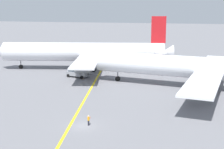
% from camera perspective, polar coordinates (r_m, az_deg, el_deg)
% --- Properties ---
extents(ground_plane, '(600.00, 600.00, 0.00)m').
position_cam_1_polar(ground_plane, '(55.51, -4.98, -8.90)').
color(ground_plane, slate).
extents(taxiway_stripe, '(16.74, 118.96, 0.01)m').
position_cam_1_polar(taxiway_stripe, '(65.55, -5.47, -5.55)').
color(taxiway_stripe, yellow).
rests_on(taxiway_stripe, ground).
extents(airliner_at_gate_left, '(54.87, 46.96, 16.39)m').
position_cam_1_polar(airliner_at_gate_left, '(101.02, -4.79, 3.91)').
color(airliner_at_gate_left, silver).
rests_on(airliner_at_gate_left, ground).
extents(airliner_being_pushed, '(56.87, 48.14, 15.82)m').
position_cam_1_polar(airliner_being_pushed, '(79.96, 15.29, 1.06)').
color(airliner_being_pushed, white).
rests_on(airliner_being_pushed, ground).
extents(pushback_tug, '(9.46, 4.27, 2.79)m').
position_cam_1_polar(pushback_tug, '(91.30, -6.14, 0.29)').
color(pushback_tug, gray).
rests_on(pushback_tug, ground).
extents(ground_crew_ramp_agent_by_cones, '(0.44, 0.39, 1.75)m').
position_cam_1_polar(ground_crew_ramp_agent_by_cones, '(55.29, -4.12, -7.96)').
color(ground_crew_ramp_agent_by_cones, black).
rests_on(ground_crew_ramp_agent_by_cones, ground).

